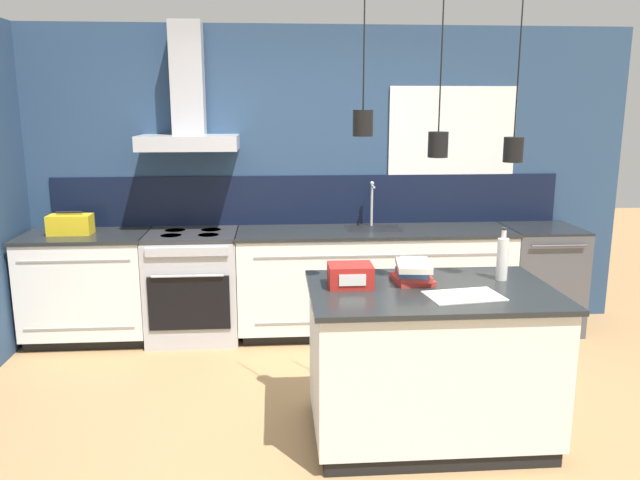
{
  "coord_description": "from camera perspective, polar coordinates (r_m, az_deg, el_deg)",
  "views": [
    {
      "loc": [
        -0.32,
        -3.42,
        1.94
      ],
      "look_at": [
        -0.01,
        0.67,
        1.05
      ],
      "focal_mm": 35.0,
      "sensor_mm": 36.0,
      "label": 1
    }
  ],
  "objects": [
    {
      "name": "bottle_on_island",
      "position": [
        3.88,
        16.34,
        -1.59
      ],
      "size": [
        0.07,
        0.07,
        0.32
      ],
      "color": "silver",
      "rests_on": "kitchen_island"
    },
    {
      "name": "ground_plane",
      "position": [
        3.94,
        0.93,
        -17.21
      ],
      "size": [
        16.0,
        16.0,
        0.0
      ],
      "primitive_type": "plane",
      "color": "#A87F51",
      "rests_on": "ground"
    },
    {
      "name": "oven_range",
      "position": [
        5.36,
        -11.47,
        -4.09
      ],
      "size": [
        0.75,
        0.66,
        0.91
      ],
      "color": "#B5B5BA",
      "rests_on": "ground_plane"
    },
    {
      "name": "wall_back",
      "position": [
        5.45,
        -1.58,
        6.09
      ],
      "size": [
        5.6,
        2.16,
        2.6
      ],
      "color": "navy",
      "rests_on": "ground_plane"
    },
    {
      "name": "red_supply_box",
      "position": [
        3.61,
        2.79,
        -3.25
      ],
      "size": [
        0.25,
        0.21,
        0.13
      ],
      "color": "red",
      "rests_on": "kitchen_island"
    },
    {
      "name": "book_stack",
      "position": [
        3.73,
        8.5,
        -2.88
      ],
      "size": [
        0.23,
        0.35,
        0.12
      ],
      "color": "#B2332D",
      "rests_on": "kitchen_island"
    },
    {
      "name": "counter_run_left",
      "position": [
        5.54,
        -20.43,
        -4.02
      ],
      "size": [
        1.0,
        0.64,
        0.91
      ],
      "color": "black",
      "rests_on": "ground_plane"
    },
    {
      "name": "paper_pile",
      "position": [
        3.52,
        13.03,
        -4.99
      ],
      "size": [
        0.44,
        0.31,
        0.01
      ],
      "color": "silver",
      "rests_on": "kitchen_island"
    },
    {
      "name": "counter_run_sink",
      "position": [
        5.39,
        4.92,
        -3.73
      ],
      "size": [
        2.32,
        0.64,
        1.3
      ],
      "color": "black",
      "rests_on": "ground_plane"
    },
    {
      "name": "dishwasher",
      "position": [
        5.8,
        19.38,
        -3.31
      ],
      "size": [
        0.62,
        0.65,
        0.91
      ],
      "color": "#4C4C51",
      "rests_on": "ground_plane"
    },
    {
      "name": "yellow_toolbox",
      "position": [
        5.45,
        -21.86,
        1.33
      ],
      "size": [
        0.34,
        0.18,
        0.19
      ],
      "color": "gold",
      "rests_on": "counter_run_left"
    },
    {
      "name": "kitchen_island",
      "position": [
        3.79,
        9.93,
        -10.93
      ],
      "size": [
        1.41,
        0.91,
        0.91
      ],
      "color": "black",
      "rests_on": "ground_plane"
    }
  ]
}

